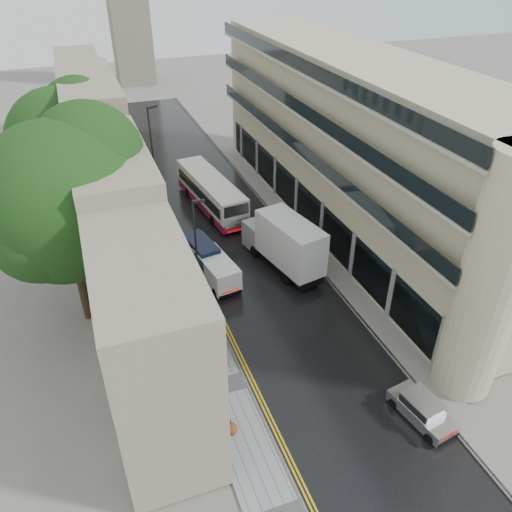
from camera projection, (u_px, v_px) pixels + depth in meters
road at (231, 232)px, 43.18m from camera, size 9.00×85.00×0.02m
left_sidewalk at (164, 243)px, 41.45m from camera, size 2.70×85.00×0.12m
right_sidewalk at (288, 221)px, 44.72m from camera, size 1.80×85.00×0.12m
old_shop_row at (105, 172)px, 39.13m from camera, size 4.50×56.00×12.00m
modern_block at (353, 145)px, 41.19m from camera, size 8.00×40.00×14.00m
tree_near at (68, 227)px, 29.87m from camera, size 10.56×10.56×13.89m
tree_far at (66, 160)px, 40.57m from camera, size 9.24×9.24×12.46m
cream_bus at (213, 210)px, 43.32m from camera, size 3.83×11.33×3.03m
white_lorry at (286, 259)px, 35.65m from camera, size 4.04×8.51×4.30m
silver_hatchback at (431, 433)px, 24.96m from camera, size 2.21×3.92×1.39m
white_van at (215, 285)px, 34.93m from camera, size 2.59×4.72×2.03m
navy_van at (200, 267)px, 36.54m from camera, size 2.66×4.90×2.37m
pedestrian at (177, 280)px, 35.25m from camera, size 0.85×0.73×1.99m
lamp_post_near at (196, 249)px, 33.69m from camera, size 0.84×0.35×7.32m
lamp_post_far at (153, 158)px, 44.90m from camera, size 1.04×0.61×9.16m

